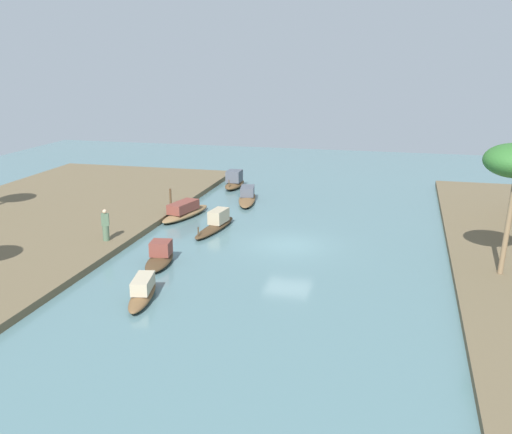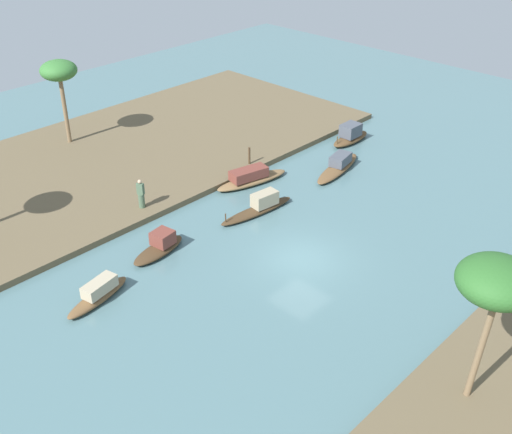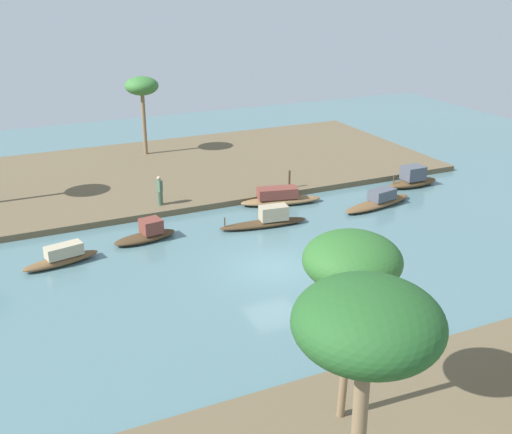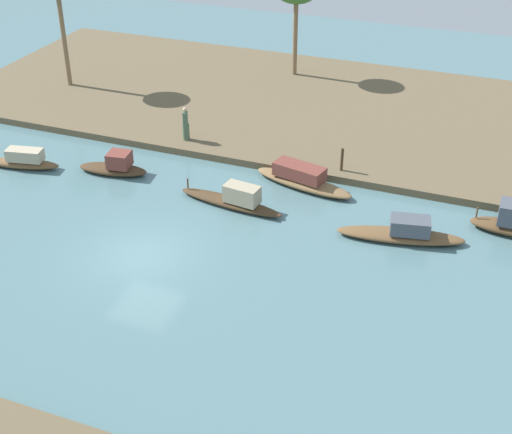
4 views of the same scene
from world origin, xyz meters
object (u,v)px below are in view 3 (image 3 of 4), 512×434
object	(u,v)px
sampan_with_red_awning	(267,220)
mooring_post	(289,179)
sampan_downstream_large	(379,201)
palm_tree_right_tall	(352,263)
sampan_near_left_bank	(413,179)
person_on_near_bank	(160,192)
sampan_with_tall_canopy	(147,234)
sampan_foreground	(62,257)
palm_tree_right_short	(367,332)
sampan_midstream	(280,198)
palm_tree_left_near	(142,88)

from	to	relation	value
sampan_with_red_awning	mooring_post	bearing A→B (deg)	-122.81
sampan_downstream_large	palm_tree_right_tall	bearing A→B (deg)	40.13
sampan_near_left_bank	person_on_near_bank	world-z (taller)	person_on_near_bank
mooring_post	sampan_with_tall_canopy	bearing A→B (deg)	18.89
sampan_foreground	sampan_near_left_bank	bearing A→B (deg)	174.24
sampan_with_tall_canopy	palm_tree_right_short	distance (m)	22.49
sampan_near_left_bank	mooring_post	world-z (taller)	mooring_post
sampan_with_red_awning	palm_tree_right_short	size ratio (longest dim) A/B	0.65
sampan_midstream	person_on_near_bank	distance (m)	7.09
sampan_near_left_bank	mooring_post	size ratio (longest dim) A/B	3.19
sampan_midstream	sampan_with_red_awning	bearing A→B (deg)	64.91
palm_tree_right_tall	sampan_midstream	bearing A→B (deg)	-111.22
mooring_post	palm_tree_left_near	world-z (taller)	palm_tree_left_near
person_on_near_bank	palm_tree_right_short	world-z (taller)	palm_tree_right_short
sampan_downstream_large	sampan_near_left_bank	world-z (taller)	sampan_near_left_bank
palm_tree_right_tall	palm_tree_right_short	xyz separation A→B (m)	(3.17, 5.17, 1.62)
sampan_with_tall_canopy	person_on_near_bank	bearing A→B (deg)	-123.73
sampan_foreground	sampan_midstream	world-z (taller)	sampan_midstream
sampan_with_tall_canopy	sampan_midstream	world-z (taller)	sampan_with_tall_canopy
sampan_foreground	person_on_near_bank	bearing A→B (deg)	-153.45
sampan_downstream_large	sampan_with_red_awning	world-z (taller)	sampan_with_red_awning
sampan_midstream	sampan_near_left_bank	world-z (taller)	sampan_near_left_bank
sampan_foreground	palm_tree_right_short	size ratio (longest dim) A/B	0.49
sampan_downstream_large	sampan_midstream	world-z (taller)	sampan_midstream
sampan_midstream	mooring_post	bearing A→B (deg)	-120.47
person_on_near_bank	palm_tree_right_tall	bearing A→B (deg)	158.63
mooring_post	palm_tree_right_tall	xyz separation A→B (m)	(8.47, 19.66, 4.62)
sampan_with_tall_canopy	sampan_with_red_awning	distance (m)	6.53
person_on_near_bank	sampan_with_tall_canopy	bearing A→B (deg)	133.77
sampan_foreground	palm_tree_left_near	world-z (taller)	palm_tree_left_near
sampan_downstream_large	palm_tree_left_near	world-z (taller)	palm_tree_left_near
sampan_downstream_large	sampan_with_red_awning	size ratio (longest dim) A/B	1.04
sampan_with_red_awning	sampan_near_left_bank	bearing A→B (deg)	-162.41
sampan_with_tall_canopy	sampan_foreground	distance (m)	4.52
sampan_near_left_bank	palm_tree_left_near	xyz separation A→B (m)	(13.95, -13.50, 4.76)
sampan_with_tall_canopy	sampan_near_left_bank	xyz separation A→B (m)	(-17.96, -1.28, 0.13)
palm_tree_right_short	sampan_foreground	bearing A→B (deg)	-82.11
sampan_with_red_awning	palm_tree_right_tall	world-z (taller)	palm_tree_right_tall
sampan_foreground	mooring_post	bearing A→B (deg)	-174.43
palm_tree_right_tall	mooring_post	bearing A→B (deg)	-113.31
sampan_foreground	sampan_midstream	xyz separation A→B (m)	(-13.03, -2.97, 0.03)
sampan_downstream_large	mooring_post	xyz separation A→B (m)	(3.74, -4.30, 0.59)
sampan_midstream	sampan_near_left_bank	bearing A→B (deg)	-171.24
palm_tree_right_tall	sampan_with_tall_canopy	bearing A→B (deg)	-84.38
sampan_with_red_awning	palm_tree_left_near	bearing A→B (deg)	-74.09
sampan_with_red_awning	sampan_midstream	bearing A→B (deg)	-120.81
sampan_with_tall_canopy	sampan_near_left_bank	size ratio (longest dim) A/B	0.96
sampan_with_red_awning	person_on_near_bank	world-z (taller)	person_on_near_bank
sampan_with_tall_canopy	sampan_near_left_bank	world-z (taller)	sampan_near_left_bank
sampan_downstream_large	palm_tree_right_tall	size ratio (longest dim) A/B	0.87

